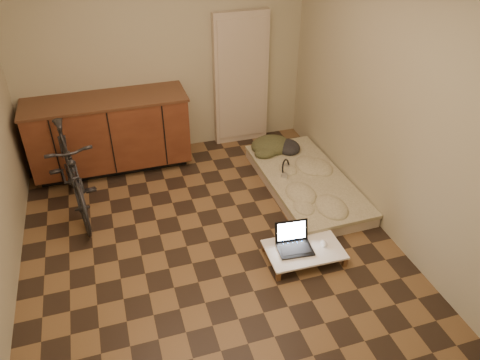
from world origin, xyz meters
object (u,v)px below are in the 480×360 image
object	(u,v)px
bicycle	(70,167)
futon	(306,182)
lap_desk	(304,250)
laptop	(294,242)

from	to	relation	value
bicycle	futon	distance (m)	2.57
bicycle	lap_desk	distance (m)	2.52
bicycle	lap_desk	bearing A→B (deg)	-45.46
lap_desk	laptop	size ratio (longest dim) A/B	2.09
bicycle	futon	bearing A→B (deg)	-18.24
futon	bicycle	bearing A→B (deg)	169.93
futon	laptop	size ratio (longest dim) A/B	5.23
bicycle	laptop	size ratio (longest dim) A/B	4.59
futon	lap_desk	xyz separation A→B (m)	(-0.50, -1.07, 0.03)
lap_desk	futon	bearing A→B (deg)	66.42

